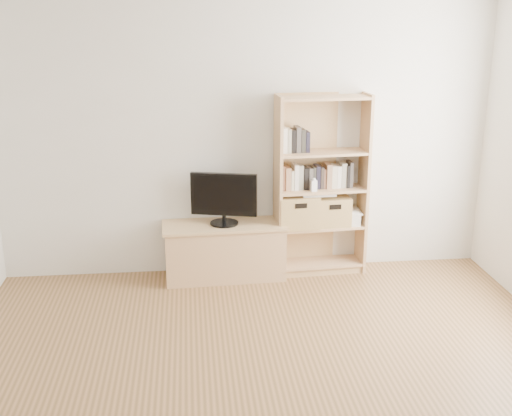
{
  "coord_description": "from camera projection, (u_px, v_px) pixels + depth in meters",
  "views": [
    {
      "loc": [
        -0.52,
        -3.21,
        2.4
      ],
      "look_at": [
        0.02,
        1.9,
        0.79
      ],
      "focal_mm": 45.0,
      "sensor_mm": 36.0,
      "label": 1
    }
  ],
  "objects": [
    {
      "name": "laptop",
      "position": [
        318.0,
        193.0,
        5.86
      ],
      "size": [
        0.31,
        0.22,
        0.02
      ],
      "primitive_type": "cube",
      "rotation": [
        0.0,
        0.0,
        0.02
      ],
      "color": "white",
      "rests_on": "basket_left"
    },
    {
      "name": "television",
      "position": [
        224.0,
        199.0,
        5.75
      ],
      "size": [
        0.59,
        0.19,
        0.47
      ],
      "primitive_type": "cube",
      "rotation": [
        0.0,
        0.0,
        -0.25
      ],
      "color": "black",
      "rests_on": "tv_stand"
    },
    {
      "name": "basket_left",
      "position": [
        297.0,
        210.0,
        5.89
      ],
      "size": [
        0.39,
        0.33,
        0.3
      ],
      "primitive_type": "cube",
      "rotation": [
        0.0,
        0.0,
        0.07
      ],
      "color": "#A6854B",
      "rests_on": "bookshelf"
    },
    {
      "name": "baby_monitor",
      "position": [
        314.0,
        186.0,
        5.75
      ],
      "size": [
        0.06,
        0.04,
        0.1
      ],
      "primitive_type": "cube",
      "rotation": [
        0.0,
        0.0,
        0.19
      ],
      "color": "white",
      "rests_on": "bookshelf"
    },
    {
      "name": "back_wall",
      "position": [
        246.0,
        134.0,
        5.8
      ],
      "size": [
        4.5,
        0.02,
        2.6
      ],
      "primitive_type": "cube",
      "color": "silver",
      "rests_on": "floor"
    },
    {
      "name": "bookshelf",
      "position": [
        321.0,
        186.0,
        5.87
      ],
      "size": [
        0.86,
        0.35,
        1.67
      ],
      "primitive_type": "cube",
      "rotation": [
        0.0,
        0.0,
        0.07
      ],
      "color": "tan",
      "rests_on": "floor"
    },
    {
      "name": "tv_stand",
      "position": [
        225.0,
        252.0,
        5.9
      ],
      "size": [
        1.1,
        0.45,
        0.5
      ],
      "primitive_type": "cube",
      "rotation": [
        0.0,
        0.0,
        0.04
      ],
      "color": "tan",
      "rests_on": "floor"
    },
    {
      "name": "books_row_upper",
      "position": [
        302.0,
        141.0,
        5.73
      ],
      "size": [
        0.38,
        0.16,
        0.19
      ],
      "primitive_type": "cube",
      "rotation": [
        0.0,
        0.0,
        0.08
      ],
      "color": "brown",
      "rests_on": "bookshelf"
    },
    {
      "name": "magazine_stack",
      "position": [
        350.0,
        217.0,
        6.01
      ],
      "size": [
        0.19,
        0.26,
        0.11
      ],
      "primitive_type": "cube",
      "rotation": [
        0.0,
        0.0,
        -0.1
      ],
      "color": "beige",
      "rests_on": "bookshelf"
    },
    {
      "name": "books_row_mid",
      "position": [
        321.0,
        175.0,
        5.85
      ],
      "size": [
        0.91,
        0.25,
        0.24
      ],
      "primitive_type": "cube",
      "rotation": [
        0.0,
        0.0,
        0.09
      ],
      "color": "brown",
      "rests_on": "bookshelf"
    },
    {
      "name": "basket_right",
      "position": [
        331.0,
        210.0,
        5.95
      ],
      "size": [
        0.34,
        0.29,
        0.27
      ],
      "primitive_type": "cube",
      "rotation": [
        0.0,
        0.0,
        0.06
      ],
      "color": "#A6854B",
      "rests_on": "bookshelf"
    }
  ]
}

